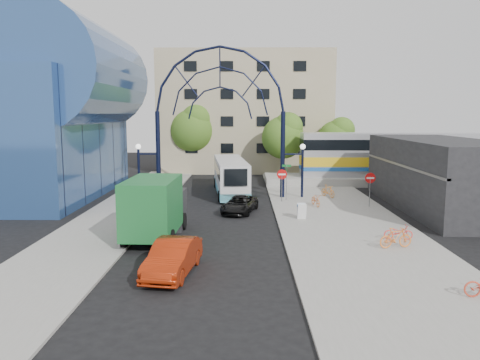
{
  "coord_description": "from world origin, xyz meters",
  "views": [
    {
      "loc": [
        1.91,
        -23.41,
        6.76
      ],
      "look_at": [
        1.65,
        6.0,
        2.63
      ],
      "focal_mm": 35.0,
      "sensor_mm": 36.0,
      "label": 1
    }
  ],
  "objects_px": {
    "tree_north_c": "(337,137)",
    "bike_near_a": "(316,200)",
    "tree_north_b": "(193,128)",
    "bike_far_a": "(398,232)",
    "train_car": "(430,155)",
    "stop_sign": "(282,177)",
    "tree_north_a": "(284,135)",
    "street_name_sign": "(286,175)",
    "bike_far_b": "(396,238)",
    "bike_near_b": "(328,191)",
    "do_not_enter_sign": "(370,181)",
    "black_suv": "(240,204)",
    "gateway_arch": "(220,91)",
    "sandwich_board": "(302,209)",
    "red_sedan": "(173,258)",
    "city_bus": "(230,176)"
  },
  "relations": [
    {
      "from": "stop_sign",
      "to": "street_name_sign",
      "type": "distance_m",
      "value": 0.74
    },
    {
      "from": "bike_far_b",
      "to": "stop_sign",
      "type": "bearing_deg",
      "value": 8.01
    },
    {
      "from": "street_name_sign",
      "to": "train_car",
      "type": "distance_m",
      "value": 17.55
    },
    {
      "from": "red_sedan",
      "to": "bike_near_a",
      "type": "xyz_separation_m",
      "value": [
        8.26,
        14.53,
        -0.18
      ]
    },
    {
      "from": "red_sedan",
      "to": "bike_near_a",
      "type": "bearing_deg",
      "value": 68.23
    },
    {
      "from": "gateway_arch",
      "to": "train_car",
      "type": "height_order",
      "value": "gateway_arch"
    },
    {
      "from": "tree_north_b",
      "to": "black_suv",
      "type": "relative_size",
      "value": 1.93
    },
    {
      "from": "black_suv",
      "to": "gateway_arch",
      "type": "bearing_deg",
      "value": 119.71
    },
    {
      "from": "bike_far_a",
      "to": "sandwich_board",
      "type": "bearing_deg",
      "value": 46.85
    },
    {
      "from": "tree_north_a",
      "to": "bike_far_a",
      "type": "bearing_deg",
      "value": -80.8
    },
    {
      "from": "red_sedan",
      "to": "black_suv",
      "type": "bearing_deg",
      "value": 85.77
    },
    {
      "from": "tree_north_a",
      "to": "tree_north_b",
      "type": "xyz_separation_m",
      "value": [
        -10.0,
        4.0,
        0.66
      ]
    },
    {
      "from": "sandwich_board",
      "to": "tree_north_a",
      "type": "relative_size",
      "value": 0.14
    },
    {
      "from": "red_sedan",
      "to": "bike_near_b",
      "type": "xyz_separation_m",
      "value": [
        9.81,
        18.26,
        -0.13
      ]
    },
    {
      "from": "tree_north_a",
      "to": "bike_far_a",
      "type": "height_order",
      "value": "tree_north_a"
    },
    {
      "from": "tree_north_a",
      "to": "street_name_sign",
      "type": "bearing_deg",
      "value": -93.96
    },
    {
      "from": "tree_north_b",
      "to": "bike_far_a",
      "type": "height_order",
      "value": "tree_north_b"
    },
    {
      "from": "train_car",
      "to": "tree_north_a",
      "type": "bearing_deg",
      "value": 164.2
    },
    {
      "from": "train_car",
      "to": "stop_sign",
      "type": "bearing_deg",
      "value": -146.66
    },
    {
      "from": "stop_sign",
      "to": "tree_north_a",
      "type": "relative_size",
      "value": 0.36
    },
    {
      "from": "street_name_sign",
      "to": "tree_north_a",
      "type": "distance_m",
      "value": 13.59
    },
    {
      "from": "stop_sign",
      "to": "bike_far_b",
      "type": "bearing_deg",
      "value": -69.51
    },
    {
      "from": "city_bus",
      "to": "bike_far_b",
      "type": "relative_size",
      "value": 6.24
    },
    {
      "from": "do_not_enter_sign",
      "to": "stop_sign",
      "type": "bearing_deg",
      "value": 162.12
    },
    {
      "from": "stop_sign",
      "to": "tree_north_c",
      "type": "xyz_separation_m",
      "value": [
        7.32,
        15.93,
        2.28
      ]
    },
    {
      "from": "bike_near_b",
      "to": "bike_far_a",
      "type": "distance_m",
      "value": 13.08
    },
    {
      "from": "street_name_sign",
      "to": "black_suv",
      "type": "relative_size",
      "value": 0.67
    },
    {
      "from": "train_car",
      "to": "bike_far_b",
      "type": "relative_size",
      "value": 14.45
    },
    {
      "from": "stop_sign",
      "to": "do_not_enter_sign",
      "type": "height_order",
      "value": "stop_sign"
    },
    {
      "from": "black_suv",
      "to": "bike_far_b",
      "type": "xyz_separation_m",
      "value": [
        7.91,
        -8.98,
        0.07
      ]
    },
    {
      "from": "gateway_arch",
      "to": "sandwich_board",
      "type": "distance_m",
      "value": 12.52
    },
    {
      "from": "street_name_sign",
      "to": "do_not_enter_sign",
      "type": "bearing_deg",
      "value": -24.16
    },
    {
      "from": "sandwich_board",
      "to": "bike_far_b",
      "type": "distance_m",
      "value": 7.64
    },
    {
      "from": "do_not_enter_sign",
      "to": "red_sedan",
      "type": "distance_m",
      "value": 18.75
    },
    {
      "from": "tree_north_c",
      "to": "bike_near_a",
      "type": "height_order",
      "value": "tree_north_c"
    },
    {
      "from": "train_car",
      "to": "red_sedan",
      "type": "xyz_separation_m",
      "value": [
        -21.11,
        -26.26,
        -2.16
      ]
    },
    {
      "from": "gateway_arch",
      "to": "bike_far_a",
      "type": "distance_m",
      "value": 18.35
    },
    {
      "from": "do_not_enter_sign",
      "to": "bike_far_b",
      "type": "bearing_deg",
      "value": -98.03
    },
    {
      "from": "city_bus",
      "to": "tree_north_b",
      "type": "bearing_deg",
      "value": 102.84
    },
    {
      "from": "tree_north_a",
      "to": "bike_near_a",
      "type": "xyz_separation_m",
      "value": [
        1.03,
        -15.66,
        -4.04
      ]
    },
    {
      "from": "tree_north_a",
      "to": "bike_far_b",
      "type": "bearing_deg",
      "value": -82.73
    },
    {
      "from": "gateway_arch",
      "to": "bike_near_a",
      "type": "distance_m",
      "value": 11.36
    },
    {
      "from": "do_not_enter_sign",
      "to": "gateway_arch",
      "type": "bearing_deg",
      "value": 160.01
    },
    {
      "from": "do_not_enter_sign",
      "to": "tree_north_b",
      "type": "relative_size",
      "value": 0.31
    },
    {
      "from": "tree_north_a",
      "to": "city_bus",
      "type": "xyz_separation_m",
      "value": [
        -5.39,
        -9.53,
        -3.07
      ]
    },
    {
      "from": "bike_near_b",
      "to": "bike_far_b",
      "type": "relative_size",
      "value": 0.94
    },
    {
      "from": "do_not_enter_sign",
      "to": "bike_near_b",
      "type": "relative_size",
      "value": 1.52
    },
    {
      "from": "bike_far_a",
      "to": "bike_far_b",
      "type": "height_order",
      "value": "bike_far_b"
    },
    {
      "from": "gateway_arch",
      "to": "tree_north_c",
      "type": "bearing_deg",
      "value": 48.96
    },
    {
      "from": "train_car",
      "to": "bike_near_a",
      "type": "bearing_deg",
      "value": -137.6
    }
  ]
}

